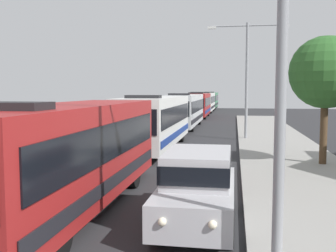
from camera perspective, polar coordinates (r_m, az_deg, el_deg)
The scene contains 10 objects.
bus_lead at distance 11.58m, azimuth -13.96°, elevation -3.71°, with size 2.58×10.53×3.21m.
bus_second_in_line at distance 23.54m, azimuth -1.71°, elevation 0.88°, with size 2.58×11.26×3.21m.
bus_middle at distance 36.77m, azimuth 2.39°, elevation 2.42°, with size 2.58×12.13×3.21m.
bus_fourth_in_line at distance 50.54m, azimuth 4.37°, elevation 3.15°, with size 2.58×10.64×3.21m.
bus_rear at distance 63.23m, azimuth 5.42°, elevation 3.55°, with size 2.58×11.96×3.21m.
bus_tail_end at distance 76.20m, azimuth 6.14°, elevation 3.81°, with size 2.58×11.08×3.21m.
white_suv at distance 10.24m, azimuth 4.32°, elevation -8.49°, with size 1.86×4.53×1.90m.
box_truck_oncoming at distance 83.53m, azimuth 4.17°, elevation 3.95°, with size 2.35×7.16×3.15m.
streetlamp_mid at distance 27.78m, azimuth 11.34°, elevation 8.21°, with size 5.40×0.28×7.88m.
roadside_tree at distance 18.93m, azimuth 21.83°, elevation 7.16°, with size 3.21×3.21×5.71m.
Camera 1 is at (3.30, 2.37, 3.44)m, focal length 42.17 mm.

